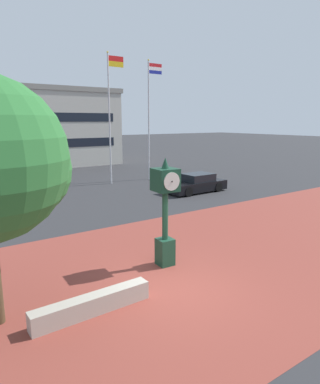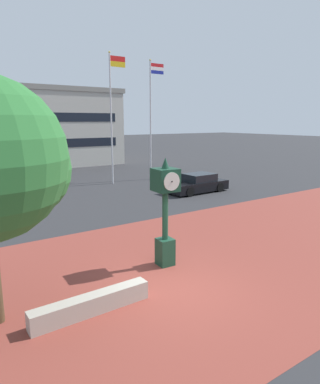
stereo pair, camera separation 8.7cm
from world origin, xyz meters
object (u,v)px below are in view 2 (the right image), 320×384
object	(u,v)px
street_clock	(165,206)
flagpole_secondary	(151,113)
car_street_mid	(197,184)
civic_building	(12,127)
flagpole_primary	(112,111)

from	to	relation	value
street_clock	flagpole_secondary	world-z (taller)	flagpole_secondary
street_clock	flagpole_secondary	bearing A→B (deg)	61.77
car_street_mid	flagpole_secondary	distance (m)	7.98
car_street_mid	civic_building	xyz separation A→B (m)	(-7.39, 22.24, 3.61)
car_street_mid	flagpole_primary	xyz separation A→B (m)	(-3.28, 6.30, 4.99)
flagpole_secondary	civic_building	world-z (taller)	flagpole_secondary
car_street_mid	flagpole_secondary	xyz separation A→B (m)	(0.29, 6.30, 4.89)
car_street_mid	civic_building	bearing A→B (deg)	16.91
street_clock	flagpole_primary	world-z (taller)	flagpole_primary
street_clock	flagpole_primary	distance (m)	16.60
flagpole_secondary	civic_building	xyz separation A→B (m)	(-7.68, 15.94, -1.28)
flagpole_primary	flagpole_secondary	bearing A→B (deg)	0.00
car_street_mid	flagpole_secondary	bearing A→B (deg)	-4.11
flagpole_secondary	civic_building	size ratio (longest dim) A/B	0.44
car_street_mid	civic_building	world-z (taller)	civic_building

